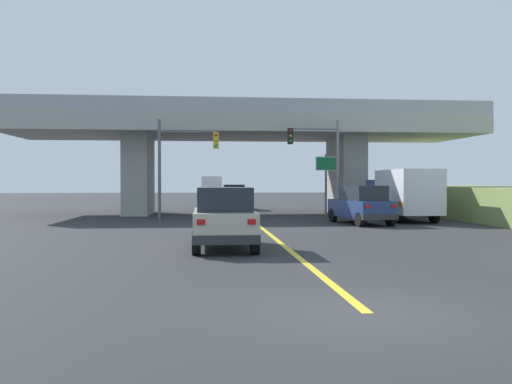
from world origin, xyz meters
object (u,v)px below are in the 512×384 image
Objects in this scene: suv_crossing at (361,205)px; highway_sign at (326,172)px; traffic_signal_nearside at (321,155)px; sedan_oncoming at (234,197)px; traffic_signal_farside at (179,156)px; suv_lead at (224,218)px; box_truck at (403,194)px; semi_truck_distant at (211,188)px.

highway_sign is (-0.38, 6.65, 1.87)m from suv_crossing.
sedan_oncoming is at bearing 112.79° from traffic_signal_nearside.
traffic_signal_farside is at bearing -176.64° from traffic_signal_nearside.
suv_lead is 26.11m from sedan_oncoming.
sedan_oncoming is 0.73× the size of traffic_signal_nearside.
traffic_signal_nearside is at bearing 151.31° from box_truck.
suv_crossing and sedan_oncoming have the same top height.
traffic_signal_farside is at bearing 98.54° from suv_lead.
semi_truck_distant is at bearing 86.16° from traffic_signal_farside.
sedan_oncoming is 12.75m from traffic_signal_farside.
traffic_signal_farside is 33.21m from semi_truck_distant.
box_truck is 13.14m from traffic_signal_farside.
traffic_signal_nearside is 8.57m from traffic_signal_farside.
highway_sign is at bearing -59.92° from sedan_oncoming.
suv_lead is at bearing -135.89° from suv_crossing.
highway_sign is at bearing 69.11° from traffic_signal_nearside.
highway_sign is (9.28, 2.38, -0.85)m from traffic_signal_farside.
suv_lead is 16.29m from traffic_signal_nearside.
suv_lead is at bearing -113.63° from traffic_signal_nearside.
highway_sign is at bearing 66.68° from suv_lead.
suv_crossing is 1.12× the size of sedan_oncoming.
highway_sign reaches higher than sedan_oncoming.
suv_crossing is at bearing -86.75° from highway_sign.
suv_crossing is 0.72× the size of box_truck.
semi_truck_distant is at bearing 92.54° from suv_crossing.
suv_lead and sedan_oncoming have the same top height.
semi_truck_distant is (2.22, 33.07, -2.19)m from traffic_signal_farside.
suv_lead is 16.35m from box_truck.
suv_lead is 12.45m from suv_crossing.
box_truck is 1.01× the size of semi_truck_distant.
box_truck is at bearing -49.89° from highway_sign.
traffic_signal_farside reaches higher than semi_truck_distant.
semi_truck_distant reaches higher than suv_lead.
suv_crossing is at bearing -78.74° from semi_truck_distant.
highway_sign reaches higher than suv_lead.
traffic_signal_nearside is (-4.27, 2.34, 2.33)m from box_truck.
traffic_signal_farside is at bearing 147.42° from suv_crossing.
traffic_signal_nearside is at bearing -67.21° from sedan_oncoming.
box_truck is 1.56× the size of sedan_oncoming.
sedan_oncoming is at bearing 101.27° from suv_crossing.
semi_truck_distant is (0.09, 47.26, 0.53)m from suv_lead.
traffic_signal_farside reaches higher than highway_sign.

